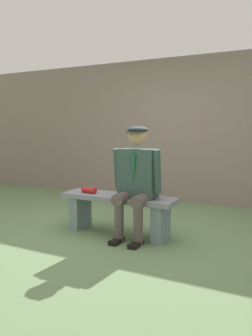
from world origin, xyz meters
The scene contains 5 objects.
ground_plane centered at (0.00, 0.00, 0.00)m, with size 30.00×30.00×0.00m, color #607D52.
bench centered at (0.00, 0.00, 0.34)m, with size 1.49×0.41×0.50m.
seated_man centered at (-0.28, 0.06, 0.76)m, with size 0.61×0.57×1.36m.
rolled_magazine centered at (0.40, 0.05, 0.54)m, with size 0.08×0.08×0.20m, color #B21E1E.
stadium_wall centered at (0.00, -2.34, 1.30)m, with size 12.00×0.24×2.60m, color gray.
Camera 1 is at (-1.98, 3.65, 1.33)m, focal length 35.97 mm.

